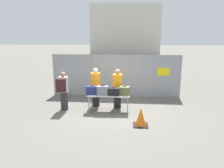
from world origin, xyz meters
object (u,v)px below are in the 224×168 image
at_px(suitcase_grey, 103,91).
at_px(traffic_cone, 141,117).
at_px(inspection_table, 109,96).
at_px(suitcase_black, 114,92).
at_px(utility_trailer, 132,79).
at_px(traveler_hooded, 63,89).
at_px(suitcase_olive, 124,91).
at_px(security_worker_near, 117,88).
at_px(suitcase_navy, 92,90).
at_px(security_worker_far, 96,87).

relative_size(suitcase_grey, traffic_cone, 0.74).
xyz_separation_m(inspection_table, suitcase_black, (0.21, -0.04, 0.22)).
bearing_deg(utility_trailer, traveler_hooded, -121.59).
xyz_separation_m(suitcase_olive, traffic_cone, (0.62, -1.39, -0.60)).
height_order(suitcase_olive, security_worker_near, security_worker_near).
bearing_deg(suitcase_black, suitcase_grey, -177.29).
height_order(security_worker_near, traffic_cone, security_worker_near).
xyz_separation_m(suitcase_navy, suitcase_grey, (0.44, -0.08, 0.02)).
distance_m(suitcase_black, traveler_hooded, 2.13).
distance_m(traveler_hooded, security_worker_near, 2.29).
height_order(suitcase_olive, utility_trailer, suitcase_olive).
bearing_deg(utility_trailer, suitcase_grey, -104.06).
xyz_separation_m(suitcase_olive, security_worker_far, (-1.29, 0.64, -0.01)).
bearing_deg(suitcase_olive, security_worker_far, 153.64).
distance_m(suitcase_grey, suitcase_black, 0.45).
xyz_separation_m(inspection_table, security_worker_near, (0.33, 0.54, 0.22)).
bearing_deg(suitcase_grey, inspection_table, 15.10).
distance_m(suitcase_grey, traffic_cone, 2.05).
bearing_deg(security_worker_far, inspection_table, 157.16).
xyz_separation_m(inspection_table, suitcase_olive, (0.65, 0.07, 0.24)).
distance_m(suitcase_navy, traffic_cone, 2.43).
distance_m(suitcase_olive, security_worker_near, 0.57).
relative_size(suitcase_olive, security_worker_near, 0.25).
bearing_deg(traffic_cone, suitcase_navy, 145.56).
relative_size(traveler_hooded, traffic_cone, 2.54).
bearing_deg(suitcase_black, security_worker_far, 138.79).
relative_size(inspection_table, utility_trailer, 0.45).
height_order(suitcase_black, security_worker_far, security_worker_far).
xyz_separation_m(security_worker_near, utility_trailer, (0.64, 4.20, -0.46)).
bearing_deg(traffic_cone, inspection_table, 133.98).
relative_size(security_worker_far, utility_trailer, 0.46).
height_order(inspection_table, suitcase_black, suitcase_black).
xyz_separation_m(suitcase_black, traffic_cone, (1.06, -1.27, -0.58)).
height_order(traveler_hooded, utility_trailer, traveler_hooded).
distance_m(inspection_table, suitcase_black, 0.31).
bearing_deg(traveler_hooded, utility_trailer, 66.35).
distance_m(inspection_table, utility_trailer, 4.85).
height_order(traveler_hooded, traffic_cone, traveler_hooded).
bearing_deg(utility_trailer, suitcase_olive, -93.97).
bearing_deg(utility_trailer, traffic_cone, -87.21).
bearing_deg(traffic_cone, suitcase_olive, 114.12).
distance_m(suitcase_black, security_worker_far, 1.14).
distance_m(security_worker_near, traffic_cone, 2.16).
distance_m(security_worker_near, utility_trailer, 4.28).
height_order(suitcase_navy, traveler_hooded, traveler_hooded).
distance_m(suitcase_navy, security_worker_far, 0.70).
xyz_separation_m(suitcase_navy, utility_trailer, (1.65, 4.73, -0.48)).
height_order(suitcase_grey, security_worker_far, security_worker_far).
height_order(suitcase_navy, security_worker_far, security_worker_far).
bearing_deg(traveler_hooded, traffic_cone, -15.37).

